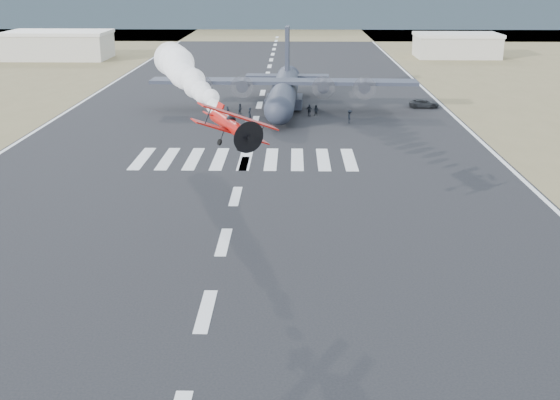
{
  "coord_description": "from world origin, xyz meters",
  "views": [
    {
      "loc": [
        5.57,
        -28.36,
        20.81
      ],
      "look_at": [
        4.55,
        22.73,
        4.0
      ],
      "focal_mm": 45.0,
      "sensor_mm": 36.0,
      "label": 1
    }
  ],
  "objects_px": {
    "transport_aircraft": "(284,89)",
    "crew_a": "(228,112)",
    "aerobatic_biplane": "(231,125)",
    "hangar_right": "(457,45)",
    "support_vehicle": "(424,104)",
    "crew_d": "(309,110)",
    "crew_h": "(316,110)",
    "crew_b": "(240,109)",
    "hangar_left": "(59,45)",
    "crew_g": "(250,114)",
    "crew_c": "(350,117)",
    "crew_e": "(283,116)",
    "crew_f": "(276,111)"
  },
  "relations": [
    {
      "from": "aerobatic_biplane",
      "to": "crew_d",
      "type": "xyz_separation_m",
      "value": [
        6.81,
        54.21,
        -9.31
      ]
    },
    {
      "from": "crew_g",
      "to": "support_vehicle",
      "type": "bearing_deg",
      "value": 129.47
    },
    {
      "from": "transport_aircraft",
      "to": "crew_e",
      "type": "height_order",
      "value": "transport_aircraft"
    },
    {
      "from": "crew_d",
      "to": "crew_h",
      "type": "height_order",
      "value": "crew_d"
    },
    {
      "from": "crew_a",
      "to": "crew_g",
      "type": "height_order",
      "value": "crew_g"
    },
    {
      "from": "transport_aircraft",
      "to": "support_vehicle",
      "type": "bearing_deg",
      "value": 5.18
    },
    {
      "from": "crew_h",
      "to": "aerobatic_biplane",
      "type": "bearing_deg",
      "value": -73.27
    },
    {
      "from": "aerobatic_biplane",
      "to": "transport_aircraft",
      "type": "relative_size",
      "value": 0.15
    },
    {
      "from": "crew_h",
      "to": "transport_aircraft",
      "type": "bearing_deg",
      "value": 155.96
    },
    {
      "from": "support_vehicle",
      "to": "aerobatic_biplane",
      "type": "bearing_deg",
      "value": 160.92
    },
    {
      "from": "transport_aircraft",
      "to": "crew_g",
      "type": "xyz_separation_m",
      "value": [
        -4.87,
        -9.02,
        -2.12
      ]
    },
    {
      "from": "hangar_right",
      "to": "crew_f",
      "type": "height_order",
      "value": "hangar_right"
    },
    {
      "from": "support_vehicle",
      "to": "crew_e",
      "type": "xyz_separation_m",
      "value": [
        -22.19,
        -11.3,
        0.18
      ]
    },
    {
      "from": "crew_g",
      "to": "crew_e",
      "type": "bearing_deg",
      "value": 96.77
    },
    {
      "from": "crew_a",
      "to": "crew_b",
      "type": "height_order",
      "value": "crew_a"
    },
    {
      "from": "transport_aircraft",
      "to": "crew_a",
      "type": "distance_m",
      "value": 11.29
    },
    {
      "from": "hangar_right",
      "to": "crew_c",
      "type": "distance_m",
      "value": 86.07
    },
    {
      "from": "crew_a",
      "to": "crew_e",
      "type": "bearing_deg",
      "value": -73.61
    },
    {
      "from": "hangar_left",
      "to": "support_vehicle",
      "type": "distance_m",
      "value": 100.28
    },
    {
      "from": "crew_h",
      "to": "crew_c",
      "type": "bearing_deg",
      "value": -23.0
    },
    {
      "from": "transport_aircraft",
      "to": "crew_c",
      "type": "height_order",
      "value": "transport_aircraft"
    },
    {
      "from": "support_vehicle",
      "to": "crew_d",
      "type": "bearing_deg",
      "value": 114.58
    },
    {
      "from": "crew_c",
      "to": "crew_d",
      "type": "bearing_deg",
      "value": 50.33
    },
    {
      "from": "hangar_left",
      "to": "crew_g",
      "type": "bearing_deg",
      "value": -54.97
    },
    {
      "from": "crew_b",
      "to": "crew_a",
      "type": "bearing_deg",
      "value": -174.6
    },
    {
      "from": "transport_aircraft",
      "to": "crew_a",
      "type": "xyz_separation_m",
      "value": [
        -8.18,
        -7.47,
        -2.18
      ]
    },
    {
      "from": "aerobatic_biplane",
      "to": "crew_f",
      "type": "xyz_separation_m",
      "value": [
        1.8,
        54.05,
        -9.4
      ]
    },
    {
      "from": "crew_h",
      "to": "crew_f",
      "type": "bearing_deg",
      "value": -150.73
    },
    {
      "from": "crew_c",
      "to": "hangar_left",
      "type": "bearing_deg",
      "value": 42.11
    },
    {
      "from": "support_vehicle",
      "to": "crew_c",
      "type": "bearing_deg",
      "value": 136.58
    },
    {
      "from": "aerobatic_biplane",
      "to": "transport_aircraft",
      "type": "bearing_deg",
      "value": 71.32
    },
    {
      "from": "crew_c",
      "to": "crew_h",
      "type": "bearing_deg",
      "value": 42.95
    },
    {
      "from": "hangar_left",
      "to": "crew_a",
      "type": "distance_m",
      "value": 86.0
    },
    {
      "from": "hangar_right",
      "to": "crew_e",
      "type": "distance_m",
      "value": 89.49
    },
    {
      "from": "hangar_right",
      "to": "crew_f",
      "type": "relative_size",
      "value": 12.71
    },
    {
      "from": "aerobatic_biplane",
      "to": "transport_aircraft",
      "type": "height_order",
      "value": "aerobatic_biplane"
    },
    {
      "from": "hangar_left",
      "to": "transport_aircraft",
      "type": "relative_size",
      "value": 0.6
    },
    {
      "from": "hangar_left",
      "to": "crew_d",
      "type": "xyz_separation_m",
      "value": [
        59.91,
        -69.88,
        -2.51
      ]
    },
    {
      "from": "transport_aircraft",
      "to": "crew_b",
      "type": "xyz_separation_m",
      "value": [
        -6.54,
        -4.54,
        -2.24
      ]
    },
    {
      "from": "aerobatic_biplane",
      "to": "support_vehicle",
      "type": "bearing_deg",
      "value": 51.86
    },
    {
      "from": "support_vehicle",
      "to": "crew_e",
      "type": "height_order",
      "value": "crew_e"
    },
    {
      "from": "hangar_right",
      "to": "support_vehicle",
      "type": "xyz_separation_m",
      "value": [
        -19.79,
        -67.7,
        -2.36
      ]
    },
    {
      "from": "crew_d",
      "to": "crew_e",
      "type": "height_order",
      "value": "crew_d"
    },
    {
      "from": "hangar_left",
      "to": "crew_e",
      "type": "relative_size",
      "value": 14.76
    },
    {
      "from": "transport_aircraft",
      "to": "crew_b",
      "type": "height_order",
      "value": "transport_aircraft"
    },
    {
      "from": "crew_h",
      "to": "crew_d",
      "type": "bearing_deg",
      "value": -138.68
    },
    {
      "from": "support_vehicle",
      "to": "crew_f",
      "type": "height_order",
      "value": "crew_f"
    },
    {
      "from": "aerobatic_biplane",
      "to": "support_vehicle",
      "type": "height_order",
      "value": "aerobatic_biplane"
    },
    {
      "from": "crew_b",
      "to": "crew_d",
      "type": "relative_size",
      "value": 0.89
    },
    {
      "from": "hangar_left",
      "to": "transport_aircraft",
      "type": "bearing_deg",
      "value": -48.78
    }
  ]
}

